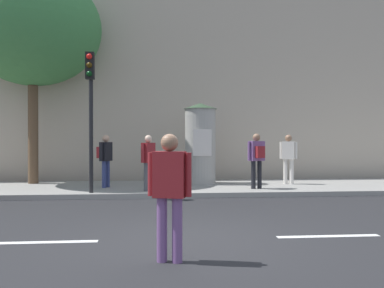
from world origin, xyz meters
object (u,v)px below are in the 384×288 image
object	(u,v)px
street_tree	(33,28)
pedestrian_in_red_top	(257,156)
pedestrian_near_pole	(105,156)
poster_column	(200,143)
pedestrian_tallest	(288,155)
traffic_light	(90,98)
pedestrian_with_backpack	(170,187)
pedestrian_in_light_jacket	(148,158)

from	to	relation	value
street_tree	pedestrian_in_red_top	size ratio (longest dim) A/B	4.33
street_tree	pedestrian_near_pole	size ratio (longest dim) A/B	4.43
poster_column	pedestrian_near_pole	xyz separation A→B (m)	(-3.15, -0.97, -0.42)
poster_column	street_tree	distance (m)	7.04
pedestrian_tallest	street_tree	bearing A→B (deg)	173.34
traffic_light	poster_column	world-z (taller)	traffic_light
pedestrian_tallest	pedestrian_with_backpack	bearing A→B (deg)	-117.41
street_tree	pedestrian_near_pole	distance (m)	5.34
poster_column	pedestrian_in_red_top	size ratio (longest dim) A/B	1.63
street_tree	pedestrian_near_pole	xyz separation A→B (m)	(2.64, -1.53, -4.39)
pedestrian_with_backpack	pedestrian_in_light_jacket	xyz separation A→B (m)	(-0.35, 7.02, 0.09)
pedestrian_with_backpack	pedestrian_tallest	xyz separation A→B (m)	(4.42, 8.52, 0.12)
pedestrian_in_light_jacket	pedestrian_with_backpack	bearing A→B (deg)	-87.14
traffic_light	pedestrian_tallest	world-z (taller)	traffic_light
poster_column	pedestrian_in_light_jacket	size ratio (longest dim) A/B	1.69
traffic_light	poster_column	bearing A→B (deg)	35.77
poster_column	pedestrian_with_backpack	xyz separation A→B (m)	(-1.43, -8.99, -0.54)
street_tree	pedestrian_with_backpack	world-z (taller)	street_tree
pedestrian_near_pole	pedestrian_in_light_jacket	bearing A→B (deg)	-36.01
traffic_light	pedestrian_in_red_top	xyz separation A→B (m)	(4.97, 0.70, -1.67)
poster_column	street_tree	size ratio (longest dim) A/B	0.38
pedestrian_in_light_jacket	pedestrian_near_pole	bearing A→B (deg)	143.99
poster_column	pedestrian_tallest	distance (m)	3.06
traffic_light	pedestrian_in_red_top	bearing A→B (deg)	8.02
traffic_light	pedestrian_with_backpack	distance (m)	7.07
pedestrian_in_red_top	pedestrian_near_pole	bearing A→B (deg)	170.64
poster_column	pedestrian_tallest	bearing A→B (deg)	-9.00
street_tree	pedestrian_in_light_jacket	bearing A→B (deg)	-32.19
street_tree	pedestrian_in_red_top	xyz separation A→B (m)	(7.36, -2.30, -4.36)
pedestrian_with_backpack	pedestrian_in_red_top	distance (m)	7.84
traffic_light	pedestrian_in_light_jacket	world-z (taller)	traffic_light
pedestrian_with_backpack	traffic_light	bearing A→B (deg)	106.79
pedestrian_tallest	traffic_light	bearing A→B (deg)	-162.80
traffic_light	street_tree	distance (m)	4.69
street_tree	pedestrian_in_light_jacket	world-z (taller)	street_tree
traffic_light	pedestrian_in_red_top	distance (m)	5.29
pedestrian_near_pole	pedestrian_tallest	bearing A→B (deg)	4.66
poster_column	pedestrian_near_pole	size ratio (longest dim) A/B	1.67
traffic_light	pedestrian_with_backpack	size ratio (longest dim) A/B	2.28
pedestrian_near_pole	pedestrian_in_light_jacket	world-z (taller)	pedestrian_near_pole
pedestrian_with_backpack	pedestrian_in_red_top	size ratio (longest dim) A/B	1.02
poster_column	pedestrian_tallest	world-z (taller)	poster_column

